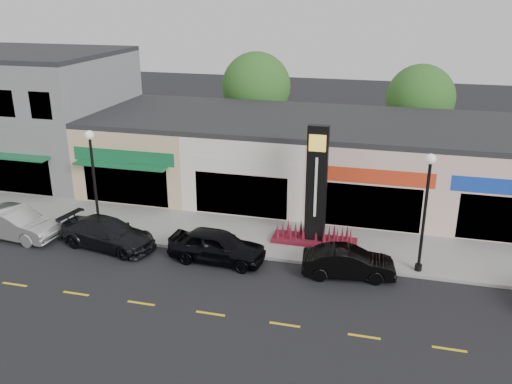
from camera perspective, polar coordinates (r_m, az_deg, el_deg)
ground at (r=24.46m, az=-2.48°, el=-8.97°), size 120.00×120.00×0.00m
sidewalk at (r=28.15m, az=0.12°, el=-4.65°), size 52.00×4.30×0.15m
curb at (r=26.20m, az=-1.13°, el=-6.66°), size 52.00×0.20×0.15m
building_grey_2story at (r=40.86m, az=-22.59°, el=7.75°), size 12.00×10.95×8.30m
shop_beige at (r=36.41m, az=-10.11°, el=4.78°), size 7.00×10.85×4.80m
shop_cream at (r=34.16m, az=0.68°, el=4.06°), size 7.00×10.01×4.80m
shop_pink_w at (r=33.25m, az=12.49°, el=3.11°), size 7.00×10.01×4.80m
shop_pink_e at (r=33.79m, az=24.40°, el=2.02°), size 7.00×10.01×4.80m
tree_rear_west at (r=41.74m, az=0.02°, el=11.03°), size 5.20×5.20×7.83m
tree_rear_mid at (r=40.51m, az=16.91°, el=9.40°), size 4.80×4.80×7.29m
lamp_west_near at (r=28.31m, az=-16.74°, el=2.00°), size 0.44×0.44×5.47m
lamp_east_near at (r=24.43m, az=17.46°, el=-0.98°), size 0.44×0.44×5.47m
pylon_sign at (r=26.61m, az=6.30°, el=-1.15°), size 4.20×1.30×6.00m
car_white_van at (r=30.50m, az=-24.10°, el=-3.03°), size 2.10×4.95×1.59m
car_dark_sedan at (r=27.85m, az=-15.33°, el=-4.24°), size 2.87×5.28×1.45m
car_black_sedan at (r=25.56m, az=-4.12°, el=-5.66°), size 2.08×4.69×1.57m
car_black_conv at (r=24.57m, az=9.71°, el=-7.34°), size 1.97×4.26×1.35m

